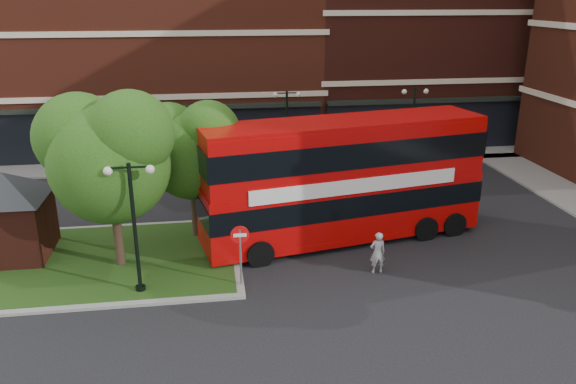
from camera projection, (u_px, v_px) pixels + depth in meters
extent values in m
plane|color=black|center=(289.00, 285.00, 21.25)|extent=(120.00, 120.00, 0.00)
cube|color=slate|center=(252.00, 162.00, 36.63)|extent=(44.00, 3.00, 0.12)
cube|color=maroon|center=(130.00, 45.00, 40.22)|extent=(26.00, 12.00, 14.00)
cube|color=#471911|center=(424.00, 28.00, 42.88)|extent=(18.00, 12.00, 16.00)
cube|color=gray|center=(85.00, 262.00, 22.94)|extent=(12.60, 7.60, 0.12)
cube|color=#19380F|center=(85.00, 262.00, 22.94)|extent=(12.00, 7.00, 0.15)
cube|color=#471911|center=(10.00, 227.00, 23.02)|extent=(3.00, 3.00, 2.50)
cone|color=#23262B|center=(3.00, 185.00, 22.42)|extent=(6.51, 6.51, 1.10)
cylinder|color=#2D2116|center=(117.00, 222.00, 22.05)|extent=(0.36, 0.36, 3.92)
sphere|color=#214D13|center=(110.00, 164.00, 21.26)|extent=(4.60, 4.60, 4.60)
sphere|color=#214D13|center=(79.00, 137.00, 21.44)|extent=(3.45, 3.45, 3.45)
sphere|color=#214D13|center=(131.00, 133.00, 20.53)|extent=(3.22, 3.22, 3.22)
cylinder|color=#2D2116|center=(195.00, 201.00, 24.86)|extent=(0.36, 0.36, 3.47)
sphere|color=#214D13|center=(192.00, 156.00, 24.16)|extent=(3.80, 3.80, 3.80)
sphere|color=#214D13|center=(169.00, 135.00, 24.30)|extent=(2.85, 2.85, 2.85)
sphere|color=#214D13|center=(209.00, 132.00, 23.54)|extent=(2.66, 2.66, 2.66)
cylinder|color=black|center=(135.00, 231.00, 19.86)|extent=(0.14, 0.14, 5.00)
cylinder|color=black|center=(141.00, 290.00, 20.64)|extent=(0.36, 0.36, 0.30)
cube|color=black|center=(129.00, 167.00, 19.08)|extent=(1.40, 0.06, 0.06)
sphere|color=#F2EACC|center=(108.00, 171.00, 19.01)|extent=(0.32, 0.32, 0.32)
sphere|color=#F2EACC|center=(150.00, 169.00, 19.20)|extent=(0.32, 0.32, 0.32)
cylinder|color=black|center=(287.00, 132.00, 34.22)|extent=(0.14, 0.14, 5.00)
cylinder|color=black|center=(287.00, 168.00, 35.00)|extent=(0.36, 0.36, 0.30)
cube|color=black|center=(287.00, 93.00, 33.44)|extent=(1.40, 0.06, 0.06)
sphere|color=#F2EACC|center=(275.00, 95.00, 33.38)|extent=(0.32, 0.32, 0.32)
sphere|color=#F2EACC|center=(298.00, 94.00, 33.57)|extent=(0.32, 0.32, 0.32)
cylinder|color=black|center=(412.00, 127.00, 35.31)|extent=(0.14, 0.14, 5.00)
cylinder|color=black|center=(410.00, 163.00, 36.09)|extent=(0.36, 0.36, 0.30)
cube|color=black|center=(415.00, 90.00, 34.53)|extent=(1.40, 0.06, 0.06)
sphere|color=#F2EACC|center=(404.00, 92.00, 34.46)|extent=(0.32, 0.32, 0.32)
sphere|color=#F2EACC|center=(426.00, 91.00, 34.65)|extent=(0.32, 0.32, 0.32)
cube|color=#B00707|center=(342.00, 203.00, 24.82)|extent=(12.77, 5.19, 2.38)
cube|color=#B00707|center=(344.00, 151.00, 24.03)|extent=(12.64, 5.14, 2.38)
cube|color=black|center=(344.00, 148.00, 23.99)|extent=(12.77, 5.19, 1.08)
cube|color=silver|center=(358.00, 186.00, 23.12)|extent=(9.17, 1.85, 0.62)
imported|color=#939396|center=(378.00, 253.00, 21.95)|extent=(0.63, 0.41, 1.72)
imported|color=#B8BAC0|center=(267.00, 157.00, 35.20)|extent=(4.75, 2.35, 1.56)
imported|color=silver|center=(380.00, 150.00, 37.10)|extent=(4.29, 1.91, 1.37)
cylinder|color=slate|center=(241.00, 259.00, 20.74)|extent=(0.09, 0.09, 2.36)
cylinder|color=red|center=(240.00, 235.00, 20.41)|extent=(0.69, 0.07, 0.69)
cube|color=white|center=(240.00, 235.00, 20.41)|extent=(0.48, 0.05, 0.13)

